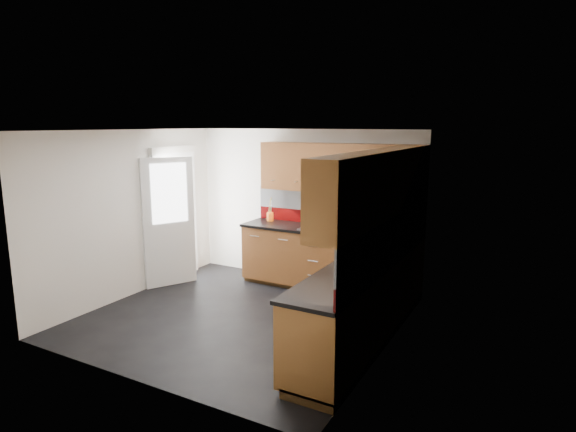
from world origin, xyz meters
The scene contains 14 objects.
room centered at (0.00, 0.00, 1.50)m, with size 4.00×3.80×2.64m.
base_cabinets centered at (1.07, 0.72, 0.44)m, with size 2.70×3.20×0.95m.
countertop centered at (1.05, 0.70, 0.92)m, with size 2.72×3.22×0.04m.
backsplash centered at (1.28, 0.93, 1.21)m, with size 2.70×3.20×0.54m.
upper_cabinets centered at (1.23, 0.78, 1.84)m, with size 2.50×3.20×0.72m.
extractor_hood centered at (0.45, 1.64, 1.28)m, with size 0.60×0.33×0.40m, color #5B2C14.
glass_cabinet centered at (1.71, 1.07, 1.87)m, with size 0.32×0.80×0.66m.
back_door centered at (-1.78, 0.75, 1.03)m, with size 0.42×1.19×2.04m.
gas_hob centered at (0.45, 1.47, 0.95)m, with size 0.57×0.50×0.04m.
utensil_pot centered at (-0.53, 1.64, 1.03)m, with size 0.11×0.11×0.39m.
toaster centered at (1.19, 1.56, 1.02)m, with size 0.25×0.17×0.17m.
food_processor centered at (1.65, 1.08, 1.09)m, with size 0.19×0.19×0.32m.
paper_towel centered at (1.63, 0.01, 1.07)m, with size 0.12×0.12×0.25m, color white.
orange_cloth centered at (1.60, 1.08, 0.95)m, with size 0.13×0.11×0.01m, color orange.
Camera 1 is at (3.35, -4.88, 2.48)m, focal length 30.00 mm.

